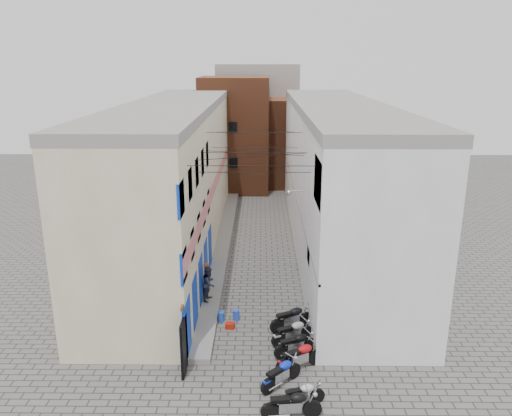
{
  "coord_description": "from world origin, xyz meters",
  "views": [
    {
      "loc": [
        0.36,
        -16.86,
        11.43
      ],
      "look_at": [
        0.07,
        11.41,
        3.0
      ],
      "focal_mm": 35.0,
      "sensor_mm": 36.0,
      "label": 1
    }
  ],
  "objects_px": {
    "person_a": "(208,277)",
    "motorcycle_g": "(292,317)",
    "water_jug_far": "(236,315)",
    "motorcycle_c": "(281,372)",
    "person_b": "(209,283)",
    "motorcycle_d": "(300,355)",
    "red_crate": "(230,326)",
    "motorcycle_e": "(296,343)",
    "motorcycle_f": "(293,331)",
    "water_jug_near": "(221,317)",
    "motorcycle_b": "(302,394)",
    "motorcycle_a": "(292,404)"
  },
  "relations": [
    {
      "from": "motorcycle_d",
      "to": "water_jug_far",
      "type": "distance_m",
      "value": 4.61
    },
    {
      "from": "motorcycle_f",
      "to": "motorcycle_g",
      "type": "bearing_deg",
      "value": 154.81
    },
    {
      "from": "motorcycle_d",
      "to": "motorcycle_c",
      "type": "bearing_deg",
      "value": -64.02
    },
    {
      "from": "motorcycle_a",
      "to": "motorcycle_c",
      "type": "xyz_separation_m",
      "value": [
        -0.27,
        1.74,
        -0.03
      ]
    },
    {
      "from": "motorcycle_c",
      "to": "water_jug_near",
      "type": "distance_m",
      "value": 5.32
    },
    {
      "from": "motorcycle_d",
      "to": "motorcycle_g",
      "type": "distance_m",
      "value": 2.95
    },
    {
      "from": "motorcycle_a",
      "to": "water_jug_far",
      "type": "distance_m",
      "value": 6.89
    },
    {
      "from": "motorcycle_d",
      "to": "water_jug_far",
      "type": "xyz_separation_m",
      "value": [
        -2.62,
        3.77,
        -0.36
      ]
    },
    {
      "from": "motorcycle_a",
      "to": "motorcycle_f",
      "type": "height_order",
      "value": "motorcycle_a"
    },
    {
      "from": "motorcycle_d",
      "to": "water_jug_near",
      "type": "height_order",
      "value": "motorcycle_d"
    },
    {
      "from": "motorcycle_e",
      "to": "person_b",
      "type": "xyz_separation_m",
      "value": [
        -3.9,
        4.36,
        0.54
      ]
    },
    {
      "from": "person_a",
      "to": "water_jug_far",
      "type": "height_order",
      "value": "person_a"
    },
    {
      "from": "person_a",
      "to": "water_jug_far",
      "type": "bearing_deg",
      "value": -139.83
    },
    {
      "from": "motorcycle_e",
      "to": "motorcycle_b",
      "type": "bearing_deg",
      "value": -23.07
    },
    {
      "from": "motorcycle_c",
      "to": "red_crate",
      "type": "xyz_separation_m",
      "value": [
        -2.11,
        4.05,
        -0.44
      ]
    },
    {
      "from": "motorcycle_b",
      "to": "motorcycle_e",
      "type": "bearing_deg",
      "value": 161.94
    },
    {
      "from": "motorcycle_a",
      "to": "water_jug_far",
      "type": "xyz_separation_m",
      "value": [
        -2.14,
        6.54,
        -0.35
      ]
    },
    {
      "from": "motorcycle_a",
      "to": "person_b",
      "type": "relative_size",
      "value": 1.2
    },
    {
      "from": "motorcycle_a",
      "to": "motorcycle_g",
      "type": "relative_size",
      "value": 0.97
    },
    {
      "from": "motorcycle_a",
      "to": "person_a",
      "type": "distance_m",
      "value": 9.76
    },
    {
      "from": "person_a",
      "to": "motorcycle_g",
      "type": "bearing_deg",
      "value": -121.06
    },
    {
      "from": "person_a",
      "to": "water_jug_near",
      "type": "xyz_separation_m",
      "value": [
        0.86,
        -2.64,
        -0.77
      ]
    },
    {
      "from": "motorcycle_g",
      "to": "red_crate",
      "type": "xyz_separation_m",
      "value": [
        -2.72,
        0.08,
        -0.49
      ]
    },
    {
      "from": "person_b",
      "to": "water_jug_far",
      "type": "distance_m",
      "value": 2.21
    },
    {
      "from": "person_a",
      "to": "person_b",
      "type": "bearing_deg",
      "value": -161.59
    },
    {
      "from": "motorcycle_a",
      "to": "motorcycle_d",
      "type": "bearing_deg",
      "value": 164.11
    },
    {
      "from": "motorcycle_f",
      "to": "person_a",
      "type": "height_order",
      "value": "person_a"
    },
    {
      "from": "motorcycle_a",
      "to": "motorcycle_e",
      "type": "relative_size",
      "value": 1.07
    },
    {
      "from": "motorcycle_f",
      "to": "person_b",
      "type": "relative_size",
      "value": 1.17
    },
    {
      "from": "motorcycle_g",
      "to": "person_a",
      "type": "xyz_separation_m",
      "value": [
        -4.02,
        3.31,
        0.39
      ]
    },
    {
      "from": "person_a",
      "to": "motorcycle_b",
      "type": "bearing_deg",
      "value": -145.66
    },
    {
      "from": "water_jug_far",
      "to": "red_crate",
      "type": "bearing_deg",
      "value": -107.45
    },
    {
      "from": "motorcycle_c",
      "to": "motorcycle_f",
      "type": "distance_m",
      "value": 2.91
    },
    {
      "from": "motorcycle_e",
      "to": "red_crate",
      "type": "height_order",
      "value": "motorcycle_e"
    },
    {
      "from": "motorcycle_e",
      "to": "red_crate",
      "type": "relative_size",
      "value": 4.8
    },
    {
      "from": "motorcycle_c",
      "to": "person_b",
      "type": "relative_size",
      "value": 1.15
    },
    {
      "from": "person_a",
      "to": "water_jug_far",
      "type": "relative_size",
      "value": 3.11
    },
    {
      "from": "motorcycle_f",
      "to": "water_jug_near",
      "type": "relative_size",
      "value": 4.19
    },
    {
      "from": "motorcycle_e",
      "to": "person_a",
      "type": "height_order",
      "value": "person_a"
    },
    {
      "from": "motorcycle_b",
      "to": "water_jug_near",
      "type": "bearing_deg",
      "value": -168.83
    },
    {
      "from": "motorcycle_e",
      "to": "motorcycle_g",
      "type": "distance_m",
      "value": 2.02
    },
    {
      "from": "motorcycle_g",
      "to": "water_jug_far",
      "type": "relative_size",
      "value": 4.35
    },
    {
      "from": "motorcycle_e",
      "to": "water_jug_far",
      "type": "height_order",
      "value": "motorcycle_e"
    },
    {
      "from": "motorcycle_a",
      "to": "water_jug_far",
      "type": "height_order",
      "value": "motorcycle_a"
    },
    {
      "from": "motorcycle_f",
      "to": "person_b",
      "type": "distance_m",
      "value": 5.2
    },
    {
      "from": "motorcycle_d",
      "to": "person_a",
      "type": "distance_m",
      "value": 7.52
    },
    {
      "from": "red_crate",
      "to": "motorcycle_e",
      "type": "bearing_deg",
      "value": -37.03
    },
    {
      "from": "motorcycle_b",
      "to": "red_crate",
      "type": "height_order",
      "value": "motorcycle_b"
    },
    {
      "from": "motorcycle_d",
      "to": "water_jug_near",
      "type": "distance_m",
      "value": 4.91
    },
    {
      "from": "person_a",
      "to": "red_crate",
      "type": "bearing_deg",
      "value": -149.65
    }
  ]
}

